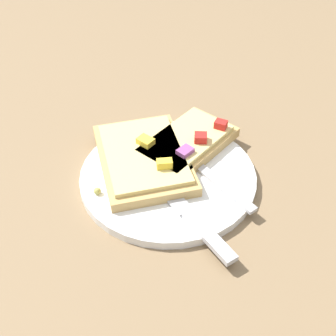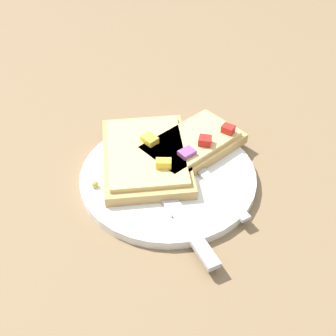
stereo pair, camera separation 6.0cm
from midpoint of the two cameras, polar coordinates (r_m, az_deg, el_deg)
The scene contains 7 objects.
ground_plane at distance 0.62m, azimuth -2.79°, elevation -1.64°, with size 4.00×4.00×0.00m, color #7F6647.
plate at distance 0.61m, azimuth -2.81°, elevation -1.23°, with size 0.23×0.23×0.01m.
fork at distance 0.62m, azimuth 0.26°, elevation 0.66°, with size 0.19×0.11×0.01m.
knife at distance 0.56m, azimuth -1.28°, elevation -5.02°, with size 0.20×0.13×0.01m.
pizza_slice_main at distance 0.62m, azimuth -5.75°, elevation 1.17°, with size 0.19×0.19×0.03m.
pizza_slice_corner at distance 0.64m, azimuth -0.23°, elevation 2.83°, with size 0.11×0.16×0.03m.
crumb_scatter at distance 0.60m, azimuth -7.90°, elevation -1.05°, with size 0.08×0.08×0.01m.
Camera 1 is at (-0.19, 0.40, 0.43)m, focal length 50.00 mm.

